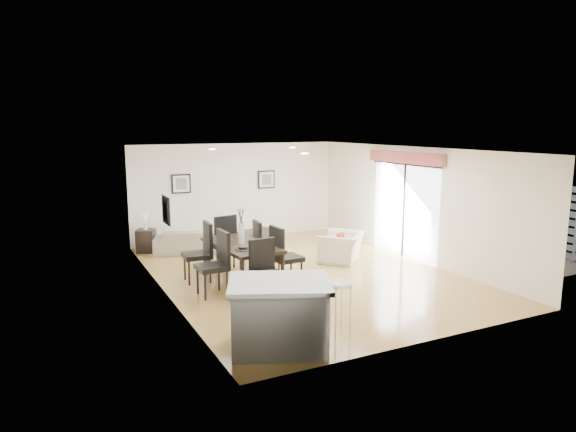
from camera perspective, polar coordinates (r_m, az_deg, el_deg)
name	(u,v)px	position (r m, az deg, el deg)	size (l,w,h in m)	color
ground	(303,273)	(11.30, 1.64, -6.38)	(8.00, 8.00, 0.00)	#B08A48
wall_back	(237,191)	(14.61, -5.70, 2.74)	(6.00, 0.04, 2.70)	white
wall_front	(431,254)	(7.76, 15.65, -4.08)	(6.00, 0.04, 2.70)	white
wall_left	(163,224)	(9.97, -13.76, -0.91)	(0.04, 8.00, 2.70)	white
wall_right	(413,203)	(12.66, 13.76, 1.38)	(0.04, 8.00, 2.70)	white
ceiling	(303,149)	(10.85, 1.71, 7.43)	(6.00, 8.00, 0.02)	white
sofa	(196,241)	(13.25, -10.18, -2.73)	(2.07, 0.81, 0.60)	gray
armchair	(341,247)	(12.25, 5.96, -3.48)	(1.05, 0.92, 0.68)	beige
courtyard_plant_a	(505,240)	(14.30, 23.00, -2.47)	(0.53, 0.46, 0.59)	#375B27
courtyard_plant_b	(469,229)	(15.32, 19.44, -1.37)	(0.35, 0.35, 0.63)	#375B27
dining_table	(241,248)	(10.49, -5.19, -3.52)	(1.15, 2.05, 0.83)	black
dining_chair_wnear	(217,260)	(9.83, -7.89, -4.82)	(0.57, 0.57, 1.23)	black
dining_chair_wfar	(202,249)	(10.74, -9.55, -3.59)	(0.58, 0.58, 1.23)	black
dining_chair_enear	(283,252)	(10.32, -0.61, -4.07)	(0.57, 0.57, 1.21)	black
dining_chair_efar	(263,244)	(11.22, -2.81, -3.10)	(0.58, 0.58, 1.15)	black
dining_chair_head	(265,267)	(9.42, -2.54, -5.68)	(0.56, 0.56, 1.15)	black
dining_chair_foot	(223,239)	(11.62, -7.26, -2.51)	(0.65, 0.65, 1.22)	black
vase	(241,228)	(10.40, -5.23, -1.34)	(0.79, 1.30, 0.73)	white
coffee_table	(257,239)	(13.69, -3.43, -2.53)	(1.09, 0.66, 0.44)	black
side_table	(146,241)	(13.59, -15.49, -2.66)	(0.44, 0.44, 0.58)	black
table_lamp	(145,219)	(13.48, -15.60, -0.36)	(0.21, 0.21, 0.40)	white
cushion	(340,240)	(12.07, 5.83, -2.67)	(0.32, 0.10, 0.32)	maroon
kitchen_island	(279,315)	(7.51, -0.96, -10.89)	(1.77, 1.59, 1.01)	silver
bar_stool	(339,290)	(7.89, 5.69, -8.17)	(0.39, 0.39, 0.86)	white
framed_print_back_left	(181,184)	(14.07, -11.79, 3.53)	(0.52, 0.04, 0.52)	black
framed_print_back_right	(266,179)	(14.88, -2.42, 4.08)	(0.52, 0.04, 0.52)	black
framed_print_left_wall	(166,210)	(9.73, -13.40, 0.64)	(0.04, 0.52, 0.52)	black
sliding_door	(404,189)	(12.82, 12.81, 2.94)	(0.12, 2.70, 2.57)	white
courtyard	(481,207)	(15.51, 20.64, 0.97)	(6.00, 6.00, 2.00)	gray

